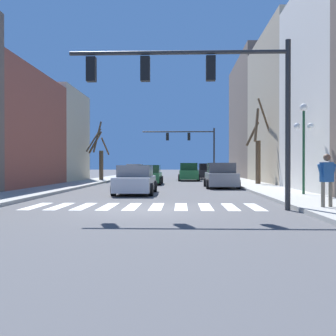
{
  "coord_description": "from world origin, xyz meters",
  "views": [
    {
      "loc": [
        1.37,
        -13.48,
        1.53
      ],
      "look_at": [
        -0.16,
        30.64,
        1.21
      ],
      "focal_mm": 42.0,
      "sensor_mm": 36.0,
      "label": 1
    }
  ],
  "objects_px": {
    "traffic_signal_near": "(203,83)",
    "car_at_intersection": "(150,175)",
    "street_lamp_right_corner": "(304,130)",
    "car_parked_right_mid": "(189,172)",
    "street_tree_right_far": "(258,149)",
    "car_parked_left_near": "(135,172)",
    "car_parked_right_far": "(206,172)",
    "car_parked_left_far": "(136,180)",
    "traffic_signal_far": "(192,141)",
    "pedestrian_near_right_corner": "(327,176)",
    "street_tree_right_mid": "(100,156)",
    "car_parked_left_mid": "(221,176)"
  },
  "relations": [
    {
      "from": "traffic_signal_near",
      "to": "car_parked_right_mid",
      "type": "xyz_separation_m",
      "value": [
        -0.03,
        25.21,
        -3.52
      ]
    },
    {
      "from": "car_parked_right_mid",
      "to": "street_lamp_right_corner",
      "type": "bearing_deg",
      "value": -165.48
    },
    {
      "from": "traffic_signal_near",
      "to": "car_parked_left_near",
      "type": "height_order",
      "value": "traffic_signal_near"
    },
    {
      "from": "street_tree_right_mid",
      "to": "street_lamp_right_corner",
      "type": "bearing_deg",
      "value": -53.03
    },
    {
      "from": "car_parked_left_mid",
      "to": "street_tree_right_mid",
      "type": "height_order",
      "value": "street_tree_right_mid"
    },
    {
      "from": "pedestrian_near_right_corner",
      "to": "car_at_intersection",
      "type": "bearing_deg",
      "value": 92.1
    },
    {
      "from": "car_at_intersection",
      "to": "car_parked_right_far",
      "type": "height_order",
      "value": "car_parked_right_far"
    },
    {
      "from": "car_at_intersection",
      "to": "street_tree_right_far",
      "type": "distance_m",
      "value": 8.7
    },
    {
      "from": "traffic_signal_near",
      "to": "street_tree_right_far",
      "type": "distance_m",
      "value": 16.75
    },
    {
      "from": "street_lamp_right_corner",
      "to": "car_at_intersection",
      "type": "bearing_deg",
      "value": 123.77
    },
    {
      "from": "car_parked_left_far",
      "to": "pedestrian_near_right_corner",
      "type": "height_order",
      "value": "pedestrian_near_right_corner"
    },
    {
      "from": "car_parked_right_mid",
      "to": "car_parked_right_far",
      "type": "distance_m",
      "value": 5.26
    },
    {
      "from": "car_parked_left_far",
      "to": "street_lamp_right_corner",
      "type": "bearing_deg",
      "value": 76.49
    },
    {
      "from": "traffic_signal_near",
      "to": "car_parked_left_far",
      "type": "height_order",
      "value": "traffic_signal_near"
    },
    {
      "from": "street_lamp_right_corner",
      "to": "car_parked_left_near",
      "type": "bearing_deg",
      "value": 113.01
    },
    {
      "from": "car_parked_right_far",
      "to": "car_parked_left_far",
      "type": "xyz_separation_m",
      "value": [
        -5.18,
        -22.64,
        -0.08
      ]
    },
    {
      "from": "car_parked_right_mid",
      "to": "car_parked_left_near",
      "type": "distance_m",
      "value": 9.05
    },
    {
      "from": "traffic_signal_far",
      "to": "pedestrian_near_right_corner",
      "type": "height_order",
      "value": "traffic_signal_far"
    },
    {
      "from": "traffic_signal_near",
      "to": "car_at_intersection",
      "type": "height_order",
      "value": "traffic_signal_near"
    },
    {
      "from": "traffic_signal_far",
      "to": "pedestrian_near_right_corner",
      "type": "xyz_separation_m",
      "value": [
        3.69,
        -30.64,
        -3.0
      ]
    },
    {
      "from": "car_parked_left_far",
      "to": "car_at_intersection",
      "type": "bearing_deg",
      "value": -179.54
    },
    {
      "from": "street_tree_right_far",
      "to": "traffic_signal_near",
      "type": "bearing_deg",
      "value": -107.31
    },
    {
      "from": "traffic_signal_far",
      "to": "street_tree_right_far",
      "type": "height_order",
      "value": "street_tree_right_far"
    },
    {
      "from": "car_parked_right_mid",
      "to": "street_tree_right_mid",
      "type": "bearing_deg",
      "value": 101.63
    },
    {
      "from": "street_lamp_right_corner",
      "to": "car_parked_right_mid",
      "type": "distance_m",
      "value": 20.56
    },
    {
      "from": "street_tree_right_far",
      "to": "street_tree_right_mid",
      "type": "bearing_deg",
      "value": 150.69
    },
    {
      "from": "traffic_signal_near",
      "to": "pedestrian_near_right_corner",
      "type": "xyz_separation_m",
      "value": [
        4.08,
        -0.32,
        -3.14
      ]
    },
    {
      "from": "car_at_intersection",
      "to": "street_tree_right_mid",
      "type": "distance_m",
      "value": 7.8
    },
    {
      "from": "traffic_signal_near",
      "to": "car_parked_left_mid",
      "type": "bearing_deg",
      "value": 81.66
    },
    {
      "from": "traffic_signal_far",
      "to": "street_tree_right_far",
      "type": "distance_m",
      "value": 15.18
    },
    {
      "from": "car_parked_right_mid",
      "to": "car_parked_left_far",
      "type": "xyz_separation_m",
      "value": [
        -3.15,
        -17.78,
        -0.09
      ]
    },
    {
      "from": "street_tree_right_mid",
      "to": "street_tree_right_far",
      "type": "xyz_separation_m",
      "value": [
        13.44,
        -7.55,
        0.29
      ]
    },
    {
      "from": "car_parked_left_far",
      "to": "car_parked_left_near",
      "type": "bearing_deg",
      "value": -173.11
    },
    {
      "from": "traffic_signal_far",
      "to": "car_parked_right_mid",
      "type": "xyz_separation_m",
      "value": [
        -0.42,
        -5.11,
        -3.38
      ]
    },
    {
      "from": "car_at_intersection",
      "to": "street_tree_right_far",
      "type": "bearing_deg",
      "value": 76.26
    },
    {
      "from": "traffic_signal_near",
      "to": "street_tree_right_mid",
      "type": "distance_m",
      "value": 25.03
    },
    {
      "from": "car_parked_left_far",
      "to": "pedestrian_near_right_corner",
      "type": "distance_m",
      "value": 10.62
    },
    {
      "from": "street_lamp_right_corner",
      "to": "car_parked_right_far",
      "type": "height_order",
      "value": "street_lamp_right_corner"
    },
    {
      "from": "car_parked_left_mid",
      "to": "car_parked_left_near",
      "type": "xyz_separation_m",
      "value": [
        -8.07,
        18.68,
        -0.02
      ]
    },
    {
      "from": "street_lamp_right_corner",
      "to": "car_parked_left_near",
      "type": "xyz_separation_m",
      "value": [
        -11.23,
        26.44,
        -2.43
      ]
    },
    {
      "from": "car_parked_right_mid",
      "to": "car_parked_left_near",
      "type": "xyz_separation_m",
      "value": [
        -6.11,
        6.67,
        -0.04
      ]
    },
    {
      "from": "street_lamp_right_corner",
      "to": "car_at_intersection",
      "type": "xyz_separation_m",
      "value": [
        -8.35,
        12.49,
        -2.48
      ]
    },
    {
      "from": "street_tree_right_mid",
      "to": "car_at_intersection",
      "type": "bearing_deg",
      "value": -46.69
    },
    {
      "from": "street_tree_right_mid",
      "to": "street_tree_right_far",
      "type": "relative_size",
      "value": 0.87
    },
    {
      "from": "car_parked_right_mid",
      "to": "traffic_signal_far",
      "type": "bearing_deg",
      "value": -4.66
    },
    {
      "from": "pedestrian_near_right_corner",
      "to": "street_tree_right_far",
      "type": "xyz_separation_m",
      "value": [
        0.88,
        16.24,
        1.55
      ]
    },
    {
      "from": "car_at_intersection",
      "to": "street_lamp_right_corner",
      "type": "bearing_deg",
      "value": 33.77
    },
    {
      "from": "car_at_intersection",
      "to": "car_parked_left_far",
      "type": "bearing_deg",
      "value": 0.46
    },
    {
      "from": "traffic_signal_near",
      "to": "street_tree_right_far",
      "type": "relative_size",
      "value": 1.18
    },
    {
      "from": "street_tree_right_mid",
      "to": "car_parked_left_far",
      "type": "bearing_deg",
      "value": -71.71
    }
  ]
}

